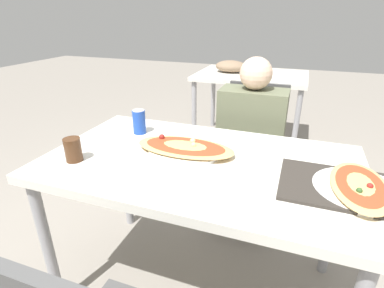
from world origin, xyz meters
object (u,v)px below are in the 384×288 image
(person_seated, at_px, (250,135))
(pizza_main, at_px, (185,148))
(chair_far_seated, at_px, (252,149))
(dining_table, at_px, (201,175))
(soda_can, at_px, (139,122))
(pizza_second, at_px, (360,187))
(drink_glass, at_px, (73,150))

(person_seated, relative_size, pizza_main, 2.44)
(chair_far_seated, relative_size, person_seated, 0.83)
(dining_table, bearing_deg, soda_can, 155.39)
(person_seated, bearing_deg, chair_far_seated, -90.00)
(chair_far_seated, distance_m, pizza_second, 0.95)
(person_seated, bearing_deg, pizza_second, 126.91)
(dining_table, distance_m, pizza_main, 0.14)
(soda_can, bearing_deg, pizza_main, -23.64)
(chair_far_seated, height_order, drink_glass, chair_far_seated)
(pizza_main, distance_m, pizza_second, 0.70)
(soda_can, xyz_separation_m, drink_glass, (-0.11, -0.37, -0.01))
(pizza_main, relative_size, soda_can, 3.63)
(person_seated, relative_size, soda_can, 8.87)
(dining_table, relative_size, chair_far_seated, 1.46)
(dining_table, height_order, drink_glass, drink_glass)
(chair_far_seated, distance_m, pizza_main, 0.76)
(person_seated, height_order, soda_can, person_seated)
(dining_table, bearing_deg, chair_far_seated, 80.93)
(pizza_second, bearing_deg, soda_can, 167.17)
(chair_far_seated, height_order, soda_can, chair_far_seated)
(dining_table, relative_size, soda_can, 10.74)
(pizza_main, bearing_deg, chair_far_seated, 72.91)
(dining_table, bearing_deg, person_seated, 79.18)
(pizza_second, bearing_deg, pizza_main, 172.27)
(person_seated, height_order, pizza_main, person_seated)
(pizza_main, bearing_deg, soda_can, 156.36)
(drink_glass, bearing_deg, person_seated, 52.14)
(chair_far_seated, bearing_deg, soda_can, 46.56)
(chair_far_seated, bearing_deg, pizza_second, 122.41)
(pizza_main, distance_m, soda_can, 0.34)
(soda_can, height_order, drink_glass, soda_can)
(dining_table, bearing_deg, pizza_main, 152.28)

